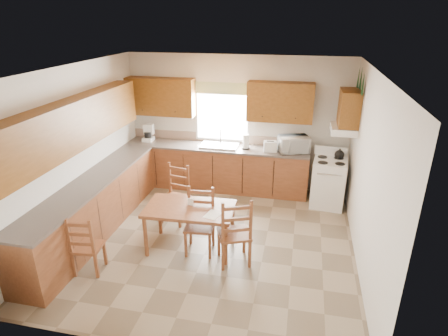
% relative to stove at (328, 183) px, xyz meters
% --- Properties ---
extents(floor, '(4.50, 4.50, 0.00)m').
position_rel_stove_xyz_m(floor, '(-1.88, -1.64, -0.44)').
color(floor, '#827259').
rests_on(floor, ground).
extents(ceiling, '(4.50, 4.50, 0.00)m').
position_rel_stove_xyz_m(ceiling, '(-1.88, -1.64, 2.26)').
color(ceiling, brown).
rests_on(ceiling, floor).
extents(wall_left, '(4.50, 4.50, 0.00)m').
position_rel_stove_xyz_m(wall_left, '(-4.13, -1.64, 0.91)').
color(wall_left, silver).
rests_on(wall_left, floor).
extents(wall_right, '(4.50, 4.50, 0.00)m').
position_rel_stove_xyz_m(wall_right, '(0.37, -1.64, 0.91)').
color(wall_right, silver).
rests_on(wall_right, floor).
extents(wall_back, '(4.50, 4.50, 0.00)m').
position_rel_stove_xyz_m(wall_back, '(-1.88, 0.61, 0.91)').
color(wall_back, silver).
rests_on(wall_back, floor).
extents(wall_front, '(4.50, 4.50, 0.00)m').
position_rel_stove_xyz_m(wall_front, '(-1.88, -3.89, 0.91)').
color(wall_front, silver).
rests_on(wall_front, floor).
extents(lower_cab_back, '(3.75, 0.60, 0.88)m').
position_rel_stove_xyz_m(lower_cab_back, '(-2.25, 0.31, -0.00)').
color(lower_cab_back, brown).
rests_on(lower_cab_back, floor).
extents(lower_cab_left, '(0.60, 3.60, 0.88)m').
position_rel_stove_xyz_m(lower_cab_left, '(-3.83, -1.79, -0.00)').
color(lower_cab_left, brown).
rests_on(lower_cab_left, floor).
extents(counter_back, '(3.75, 0.63, 0.04)m').
position_rel_stove_xyz_m(counter_back, '(-2.25, 0.31, 0.46)').
color(counter_back, '#554A44').
rests_on(counter_back, lower_cab_back).
extents(counter_left, '(0.63, 3.60, 0.04)m').
position_rel_stove_xyz_m(counter_left, '(-3.83, -1.79, 0.46)').
color(counter_left, '#554A44').
rests_on(counter_left, lower_cab_left).
extents(backsplash, '(3.75, 0.01, 0.18)m').
position_rel_stove_xyz_m(backsplash, '(-2.25, 0.60, 0.57)').
color(backsplash, '#8D725F').
rests_on(backsplash, counter_back).
extents(upper_cab_back_left, '(1.41, 0.33, 0.75)m').
position_rel_stove_xyz_m(upper_cab_back_left, '(-3.43, 0.44, 1.41)').
color(upper_cab_back_left, brown).
rests_on(upper_cab_back_left, wall_back).
extents(upper_cab_back_right, '(1.25, 0.33, 0.75)m').
position_rel_stove_xyz_m(upper_cab_back_right, '(-1.02, 0.44, 1.41)').
color(upper_cab_back_right, brown).
rests_on(upper_cab_back_right, wall_back).
extents(upper_cab_left, '(0.33, 3.60, 0.75)m').
position_rel_stove_xyz_m(upper_cab_left, '(-3.96, -1.79, 1.41)').
color(upper_cab_left, brown).
rests_on(upper_cab_left, wall_left).
extents(upper_cab_stove, '(0.33, 0.62, 0.62)m').
position_rel_stove_xyz_m(upper_cab_stove, '(0.20, 0.01, 1.46)').
color(upper_cab_stove, brown).
rests_on(upper_cab_stove, wall_right).
extents(range_hood, '(0.44, 0.62, 0.12)m').
position_rel_stove_xyz_m(range_hood, '(0.15, 0.01, 1.08)').
color(range_hood, white).
rests_on(range_hood, wall_right).
extents(window_frame, '(1.13, 0.02, 1.18)m').
position_rel_stove_xyz_m(window_frame, '(-2.18, 0.58, 1.11)').
color(window_frame, white).
rests_on(window_frame, wall_back).
extents(window_pane, '(1.05, 0.01, 1.10)m').
position_rel_stove_xyz_m(window_pane, '(-2.18, 0.57, 1.11)').
color(window_pane, white).
rests_on(window_pane, wall_back).
extents(window_valance, '(1.19, 0.01, 0.24)m').
position_rel_stove_xyz_m(window_valance, '(-2.18, 0.55, 1.61)').
color(window_valance, '#567E3D').
rests_on(window_valance, wall_back).
extents(sink_basin, '(0.75, 0.45, 0.04)m').
position_rel_stove_xyz_m(sink_basin, '(-2.18, 0.31, 0.50)').
color(sink_basin, silver).
rests_on(sink_basin, counter_back).
extents(pine_decal_a, '(0.22, 0.22, 0.36)m').
position_rel_stove_xyz_m(pine_decal_a, '(0.33, -0.31, 1.94)').
color(pine_decal_a, '#133A1D').
rests_on(pine_decal_a, wall_right).
extents(pine_decal_b, '(0.22, 0.22, 0.36)m').
position_rel_stove_xyz_m(pine_decal_b, '(0.33, 0.01, 1.98)').
color(pine_decal_b, '#133A1D').
rests_on(pine_decal_b, wall_right).
extents(pine_decal_c, '(0.22, 0.22, 0.36)m').
position_rel_stove_xyz_m(pine_decal_c, '(0.33, 0.33, 1.94)').
color(pine_decal_c, '#133A1D').
rests_on(pine_decal_c, wall_right).
extents(stove, '(0.65, 0.67, 0.89)m').
position_rel_stove_xyz_m(stove, '(0.00, 0.00, 0.00)').
color(stove, white).
rests_on(stove, floor).
extents(coffeemaker, '(0.31, 0.34, 0.38)m').
position_rel_stove_xyz_m(coffeemaker, '(-3.73, 0.35, 0.66)').
color(coffeemaker, white).
rests_on(coffeemaker, counter_back).
extents(paper_towel, '(0.13, 0.13, 0.29)m').
position_rel_stove_xyz_m(paper_towel, '(-1.64, 0.29, 0.62)').
color(paper_towel, white).
rests_on(paper_towel, counter_back).
extents(toaster, '(0.27, 0.19, 0.20)m').
position_rel_stove_xyz_m(toaster, '(-1.15, 0.23, 0.58)').
color(toaster, white).
rests_on(toaster, counter_back).
extents(microwave, '(0.61, 0.52, 0.31)m').
position_rel_stove_xyz_m(microwave, '(-0.70, 0.31, 0.63)').
color(microwave, white).
rests_on(microwave, counter_back).
extents(dining_table, '(1.36, 0.81, 0.71)m').
position_rel_stove_xyz_m(dining_table, '(-2.13, -1.94, -0.09)').
color(dining_table, brown).
rests_on(dining_table, floor).
extents(chair_near_left, '(0.42, 0.41, 0.91)m').
position_rel_stove_xyz_m(chair_near_left, '(-3.37, -2.78, 0.01)').
color(chair_near_left, brown).
rests_on(chair_near_left, floor).
extents(chair_near_right, '(0.58, 0.57, 1.07)m').
position_rel_stove_xyz_m(chair_near_right, '(-1.41, -2.14, 0.09)').
color(chair_near_right, brown).
rests_on(chair_near_right, floor).
extents(chair_far_left, '(0.49, 0.48, 1.01)m').
position_rel_stove_xyz_m(chair_far_left, '(-2.64, -1.20, 0.06)').
color(chair_far_left, brown).
rests_on(chair_far_left, floor).
extents(chair_far_right, '(0.46, 0.44, 1.01)m').
position_rel_stove_xyz_m(chair_far_right, '(-1.97, -2.00, 0.06)').
color(chair_far_right, brown).
rests_on(chair_far_right, floor).
extents(table_paper, '(0.26, 0.30, 0.00)m').
position_rel_stove_xyz_m(table_paper, '(-1.74, -2.09, 0.27)').
color(table_paper, white).
rests_on(table_paper, dining_table).
extents(table_card, '(0.09, 0.03, 0.11)m').
position_rel_stove_xyz_m(table_card, '(-2.14, -1.87, 0.33)').
color(table_card, white).
rests_on(table_card, dining_table).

